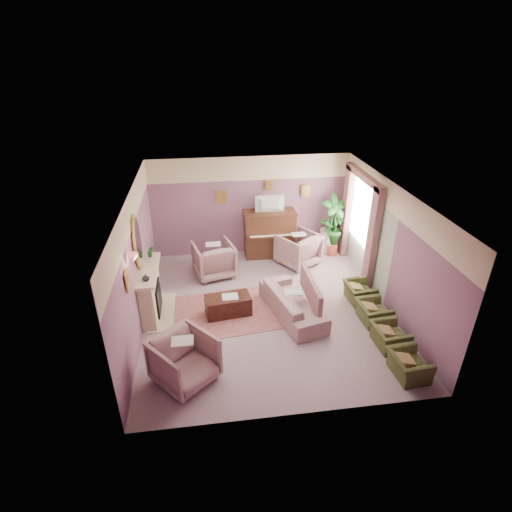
{
  "coord_description": "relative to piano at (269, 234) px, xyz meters",
  "views": [
    {
      "loc": [
        -1.29,
        -7.46,
        5.36
      ],
      "look_at": [
        -0.2,
        0.4,
        1.19
      ],
      "focal_mm": 28.0,
      "sensor_mm": 36.0,
      "label": 1
    }
  ],
  "objects": [
    {
      "name": "floral_armchair_left",
      "position": [
        -1.62,
        -0.93,
        -0.15
      ],
      "size": [
        0.96,
        0.96,
        1.0
      ],
      "primitive_type": "imported",
      "color": "gray",
      "rests_on": "floor"
    },
    {
      "name": "pelmet",
      "position": [
        2.12,
        -1.13,
        1.91
      ],
      "size": [
        0.16,
        2.2,
        0.16
      ],
      "primitive_type": "cube",
      "color": "#855358",
      "rests_on": "wall_right"
    },
    {
      "name": "wall_right",
      "position": [
        2.25,
        -2.68,
        0.75
      ],
      "size": [
        0.02,
        6.0,
        2.8
      ],
      "primitive_type": "cube",
      "color": "#6C506D",
      "rests_on": "floor"
    },
    {
      "name": "piano",
      "position": [
        0.0,
        0.0,
        0.0
      ],
      "size": [
        1.4,
        0.6,
        1.3
      ],
      "primitive_type": "cube",
      "color": "#452417",
      "rests_on": "floor"
    },
    {
      "name": "table_paper",
      "position": [
        -1.35,
        -2.73,
        -0.2
      ],
      "size": [
        0.35,
        0.28,
        0.01
      ],
      "primitive_type": "cube",
      "color": "silver",
      "rests_on": "coffee_table"
    },
    {
      "name": "floral_armchair_right",
      "position": [
        0.69,
        -0.64,
        -0.15
      ],
      "size": [
        0.96,
        0.96,
        1.0
      ],
      "primitive_type": "imported",
      "color": "gray",
      "rests_on": "floor"
    },
    {
      "name": "television",
      "position": [
        0.0,
        -0.05,
        0.95
      ],
      "size": [
        0.8,
        0.12,
        0.48
      ],
      "primitive_type": "imported",
      "color": "black",
      "rests_on": "piano"
    },
    {
      "name": "mantel_plant",
      "position": [
        -3.05,
        -1.93,
        0.64
      ],
      "size": [
        0.16,
        0.16,
        0.28
      ],
      "primitive_type": "imported",
      "color": "#1E5A20",
      "rests_on": "mantel_shelf"
    },
    {
      "name": "olive_chair_a",
      "position": [
        1.71,
        -5.09,
        -0.34
      ],
      "size": [
        0.51,
        0.72,
        0.62
      ],
      "primitive_type": "imported",
      "color": "#444D23",
      "rests_on": "floor"
    },
    {
      "name": "fire_ember",
      "position": [
        -2.95,
        -2.48,
        -0.43
      ],
      "size": [
        0.06,
        0.54,
        0.1
      ],
      "primitive_type": "cube",
      "color": "#FF490E",
      "rests_on": "floor"
    },
    {
      "name": "curtain_right",
      "position": [
        2.12,
        -0.21,
        0.65
      ],
      "size": [
        0.16,
        0.34,
        2.6
      ],
      "primitive_type": "cube",
      "color": "#855358",
      "rests_on": "floor"
    },
    {
      "name": "sofa_throw",
      "position": [
        0.43,
        -2.93,
        -0.05
      ],
      "size": [
        0.1,
        1.53,
        0.56
      ],
      "primitive_type": "cube",
      "color": "#855358",
      "rests_on": "sofa"
    },
    {
      "name": "curtain_left",
      "position": [
        2.12,
        -2.05,
        0.65
      ],
      "size": [
        0.16,
        0.34,
        2.6
      ],
      "primitive_type": "cube",
      "color": "#855358",
      "rests_on": "floor"
    },
    {
      "name": "mantel_shelf",
      "position": [
        -3.06,
        -2.48,
        0.47
      ],
      "size": [
        0.4,
        1.55,
        0.07
      ],
      "primitive_type": "cube",
      "color": "beige",
      "rests_on": "fireplace_surround"
    },
    {
      "name": "fireplace_inset",
      "position": [
        -2.99,
        -2.48,
        -0.25
      ],
      "size": [
        0.18,
        0.72,
        0.68
      ],
      "primitive_type": "cube",
      "color": "black",
      "rests_on": "floor"
    },
    {
      "name": "olive_chair_d",
      "position": [
        1.71,
        -2.63,
        -0.34
      ],
      "size": [
        0.51,
        0.72,
        0.62
      ],
      "primitive_type": "imported",
      "color": "#444D23",
      "rests_on": "floor"
    },
    {
      "name": "print_left_wall",
      "position": [
        -3.21,
        -3.88,
        1.07
      ],
      "size": [
        0.03,
        0.28,
        0.36
      ],
      "primitive_type": "cube",
      "color": "#DBB350",
      "rests_on": "wall_left"
    },
    {
      "name": "wall_front",
      "position": [
        -0.5,
        -5.68,
        0.75
      ],
      "size": [
        5.5,
        0.02,
        2.8
      ],
      "primitive_type": "cube",
      "color": "#6C506D",
      "rests_on": "floor"
    },
    {
      "name": "window_blind",
      "position": [
        2.2,
        -1.13,
        1.05
      ],
      "size": [
        0.03,
        1.4,
        1.8
      ],
      "primitive_type": "cube",
      "color": "beige",
      "rests_on": "wall_right"
    },
    {
      "name": "coffee_table",
      "position": [
        -1.4,
        -2.73,
        -0.43
      ],
      "size": [
        1.06,
        0.62,
        0.45
      ],
      "primitive_type": "cube",
      "rotation": [
        0.0,
        0.0,
        0.13
      ],
      "color": "black",
      "rests_on": "floor"
    },
    {
      "name": "print_back_mid",
      "position": [
        0.0,
        0.28,
        1.35
      ],
      "size": [
        0.22,
        0.03,
        0.26
      ],
      "primitive_type": "cube",
      "color": "#DBB350",
      "rests_on": "wall_back"
    },
    {
      "name": "wall_left",
      "position": [
        -3.25,
        -2.68,
        0.75
      ],
      "size": [
        0.02,
        6.0,
        2.8
      ],
      "primitive_type": "cube",
      "color": "#6C506D",
      "rests_on": "floor"
    },
    {
      "name": "mirror_frame",
      "position": [
        -3.2,
        -2.48,
        1.15
      ],
      "size": [
        0.04,
        0.72,
        1.2
      ],
      "primitive_type": "ellipsoid",
      "color": "#DBB350",
      "rests_on": "wall_left"
    },
    {
      "name": "piano_top",
      "position": [
        0.0,
        0.0,
        0.66
      ],
      "size": [
        1.45,
        0.65,
        0.04
      ],
      "primitive_type": "cube",
      "color": "#452417",
      "rests_on": "piano"
    },
    {
      "name": "side_table",
      "position": [
        1.74,
        -0.04,
        -0.3
      ],
      "size": [
        0.52,
        0.52,
        0.7
      ],
      "primitive_type": "cylinder",
      "color": "silver",
      "rests_on": "floor"
    },
    {
      "name": "sofa",
      "position": [
        0.03,
        -2.93,
        -0.24
      ],
      "size": [
        0.67,
        2.02,
        0.82
      ],
      "primitive_type": "imported",
      "color": "gray",
      "rests_on": "floor"
    },
    {
      "name": "palm_plant",
      "position": [
        1.79,
        -0.21,
        0.41
      ],
      "size": [
        0.76,
        0.76,
        1.44
      ],
      "primitive_type": "imported",
      "color": "#1E5A20",
      "rests_on": "palm_pot"
    },
    {
      "name": "sconce_shade",
      "position": [
        -3.12,
        -3.53,
        1.33
      ],
      "size": [
        0.2,
        0.2,
        0.16
      ],
      "primitive_type": "cone",
      "color": "#DD635A",
      "rests_on": "wall_left"
    },
    {
      "name": "stripe_panel",
      "position": [
        2.23,
        -1.38,
        0.42
      ],
      "size": [
        0.01,
        3.0,
        2.15
      ],
      "primitive_type": "cube",
      "color": "#A9B69B",
      "rests_on": "wall_right"
    },
    {
      "name": "picture_rail_band",
      "position": [
        -0.5,
        0.31,
        1.82
      ],
      "size": [
        5.5,
        0.01,
        0.65
      ],
      "primitive_type": "cube",
      "color": "beige",
      "rests_on": "wall_back"
    },
    {
      "name": "olive_chair_c",
      "position": [
        1.71,
        -3.45,
        -0.34
      ],
      "size": [
        0.51,
        0.72,
        0.62
      ],
      "primitive_type": "imported",
      "color": "#444D23",
      "rests_on": "floor"
    },
    {
      "name": "area_rug",
      "position": [
        -1.35,
        -2.67,
        -0.64
      ],
      "size": [
        2.67,
        2.05,
        0.01
      ],
      "primitive_type": "cube",
      "rotation": [
        0.0,
        0.0,
        0.1
      ],
      "color": "#955050",
      "rests_on": "floor"
    },
    {
      "name": "mirror_glass",
      "position": [
        -3.17,
        -2.48,
        1.15
      ],
      "size": [
        0.01,
        0.6,
        1.06
      ],
      "primitive_type": "ellipsoid",
      "color": "white",
      "rests_on": "wall_left"
    },
    {
      "name": "print_back_left",
      "position": [
        -1.3,
        0.28,
        1.07
      ],
      "size": [
        0.3,
        0.03,
        0.38
      ],
      "primitive_type": "cube",
      "color": "#DBB350",
      "rests_on": "wall_back"
    },
    {
      "name": "palm_pot",
      "position": [
        1.79,
        -0.21,
        -0.48
      ],
      "size": [
        0.34,
        0.34,
        0.34
      ],
      "primitive_type": "cylinder",
      "color": "#A34334",
      "rests_on": "floor"
    },
    {
      "name": "ceiling",
      "position": [
        -0.5,
        -2.68,
        2.15
      ],
      "size": [
        5.5,
        6.0,
        0.01
      ],
      "primitive_type": "cube",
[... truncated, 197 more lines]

